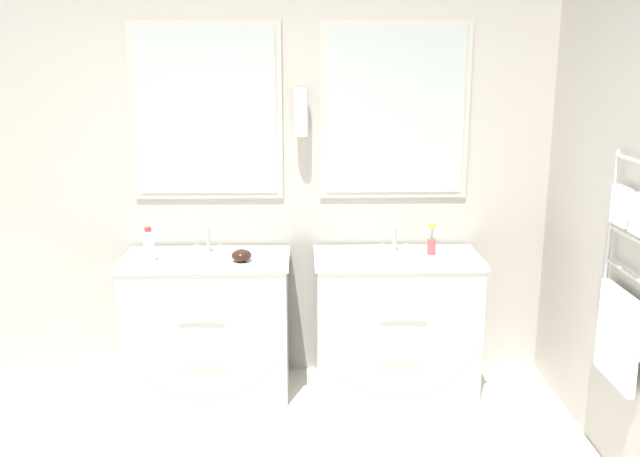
{
  "coord_description": "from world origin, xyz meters",
  "views": [
    {
      "loc": [
        0.39,
        -2.29,
        2.0
      ],
      "look_at": [
        0.48,
        1.43,
        1.1
      ],
      "focal_mm": 40.0,
      "sensor_mm": 36.0,
      "label": 1
    }
  ],
  "objects_px": {
    "flower_vase": "(432,241)",
    "vanity_right": "(396,324)",
    "toiletry_bottle": "(149,246)",
    "amenity_bowl": "(242,255)",
    "vanity_left": "(208,326)"
  },
  "relations": [
    {
      "from": "flower_vase",
      "to": "vanity_right",
      "type": "bearing_deg",
      "value": -163.35
    },
    {
      "from": "toiletry_bottle",
      "to": "amenity_bowl",
      "type": "height_order",
      "value": "toiletry_bottle"
    },
    {
      "from": "vanity_right",
      "to": "flower_vase",
      "type": "bearing_deg",
      "value": 16.65
    },
    {
      "from": "toiletry_bottle",
      "to": "vanity_left",
      "type": "bearing_deg",
      "value": 9.33
    },
    {
      "from": "vanity_left",
      "to": "vanity_right",
      "type": "height_order",
      "value": "same"
    },
    {
      "from": "vanity_right",
      "to": "amenity_bowl",
      "type": "relative_size",
      "value": 8.38
    },
    {
      "from": "toiletry_bottle",
      "to": "amenity_bowl",
      "type": "distance_m",
      "value": 0.53
    },
    {
      "from": "amenity_bowl",
      "to": "toiletry_bottle",
      "type": "bearing_deg",
      "value": 178.9
    },
    {
      "from": "vanity_right",
      "to": "flower_vase",
      "type": "relative_size",
      "value": 4.91
    },
    {
      "from": "vanity_left",
      "to": "vanity_right",
      "type": "relative_size",
      "value": 1.0
    },
    {
      "from": "vanity_right",
      "to": "toiletry_bottle",
      "type": "relative_size",
      "value": 4.84
    },
    {
      "from": "vanity_right",
      "to": "toiletry_bottle",
      "type": "xyz_separation_m",
      "value": [
        -1.44,
        -0.05,
        0.51
      ]
    },
    {
      "from": "vanity_left",
      "to": "amenity_bowl",
      "type": "relative_size",
      "value": 8.38
    },
    {
      "from": "vanity_left",
      "to": "flower_vase",
      "type": "bearing_deg",
      "value": 2.66
    },
    {
      "from": "toiletry_bottle",
      "to": "flower_vase",
      "type": "bearing_deg",
      "value": 3.93
    }
  ]
}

